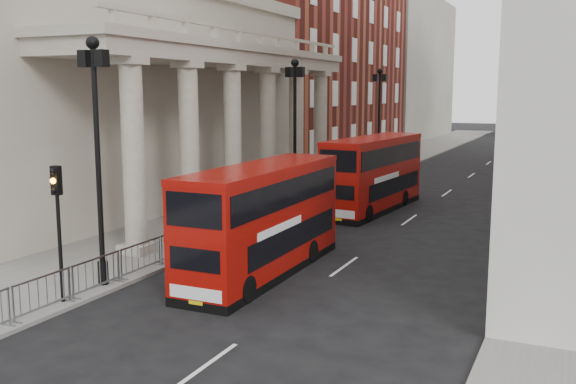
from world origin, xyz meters
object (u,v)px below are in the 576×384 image
(monument_column, at_px, (533,29))
(traffic_light, at_px, (57,208))
(lamp_post_mid, at_px, (295,123))
(bus_far, at_px, (374,172))
(lamp_post_north, at_px, (379,114))
(pedestrian_a, at_px, (191,206))
(lamp_post_south, at_px, (97,145))
(bus_near, at_px, (263,218))
(pedestrian_b, at_px, (227,193))
(pedestrian_c, at_px, (233,195))

(monument_column, height_order, traffic_light, monument_column)
(lamp_post_mid, xyz_separation_m, bus_far, (4.01, 1.92, -2.75))
(lamp_post_north, bearing_deg, pedestrian_a, -97.15)
(lamp_post_south, height_order, traffic_light, lamp_post_south)
(bus_near, distance_m, pedestrian_a, 9.18)
(lamp_post_mid, height_order, bus_near, lamp_post_mid)
(traffic_light, bearing_deg, pedestrian_a, 103.85)
(pedestrian_b, height_order, pedestrian_c, pedestrian_c)
(monument_column, relative_size, pedestrian_c, 32.45)
(lamp_post_north, xyz_separation_m, pedestrian_b, (-3.65, -17.31, -4.00))
(bus_near, relative_size, pedestrian_c, 5.58)
(bus_near, xyz_separation_m, pedestrian_b, (-7.84, 10.83, -1.19))
(lamp_post_mid, height_order, bus_far, lamp_post_mid)
(lamp_post_north, height_order, bus_far, lamp_post_north)
(pedestrian_a, height_order, pedestrian_b, pedestrian_a)
(lamp_post_mid, bearing_deg, lamp_post_north, 90.00)
(lamp_post_north, relative_size, traffic_light, 1.93)
(pedestrian_c, bearing_deg, lamp_post_mid, 51.72)
(pedestrian_b, distance_m, pedestrian_c, 0.91)
(lamp_post_south, distance_m, pedestrian_a, 10.83)
(bus_far, bearing_deg, pedestrian_a, -125.06)
(lamp_post_south, bearing_deg, traffic_light, -87.16)
(lamp_post_mid, distance_m, pedestrian_b, 5.57)
(lamp_post_north, distance_m, pedestrian_b, 18.14)
(bus_far, bearing_deg, lamp_post_mid, -149.79)
(monument_column, bearing_deg, lamp_post_south, -94.29)
(lamp_post_mid, distance_m, pedestrian_c, 5.28)
(monument_column, relative_size, bus_far, 5.57)
(lamp_post_north, bearing_deg, bus_far, -74.09)
(lamp_post_south, xyz_separation_m, bus_near, (4.20, 3.87, -2.81))
(bus_near, height_order, pedestrian_a, bus_near)
(bus_far, xyz_separation_m, pedestrian_b, (-7.66, -3.23, -1.25))
(traffic_light, height_order, bus_far, traffic_light)
(monument_column, relative_size, pedestrian_b, 34.43)
(bus_near, relative_size, pedestrian_a, 5.08)
(lamp_post_mid, xyz_separation_m, pedestrian_c, (-2.94, -1.89, -3.96))
(lamp_post_south, bearing_deg, pedestrian_a, 106.03)
(monument_column, xyz_separation_m, bus_far, (-2.59, -70.08, -13.82))
(bus_near, height_order, bus_far, bus_far)
(bus_near, distance_m, bus_far, 14.06)
(pedestrian_a, relative_size, pedestrian_b, 1.16)
(lamp_post_mid, xyz_separation_m, traffic_light, (0.10, -18.02, -1.80))
(traffic_light, distance_m, pedestrian_a, 12.27)
(bus_near, xyz_separation_m, pedestrian_a, (-6.99, 5.86, -1.06))
(bus_far, bearing_deg, pedestrian_b, -152.50)
(bus_near, distance_m, pedestrian_c, 12.54)
(monument_column, height_order, bus_far, monument_column)
(monument_column, height_order, lamp_post_mid, monument_column)
(monument_column, height_order, pedestrian_b, monument_column)
(lamp_post_north, height_order, pedestrian_b, lamp_post_north)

